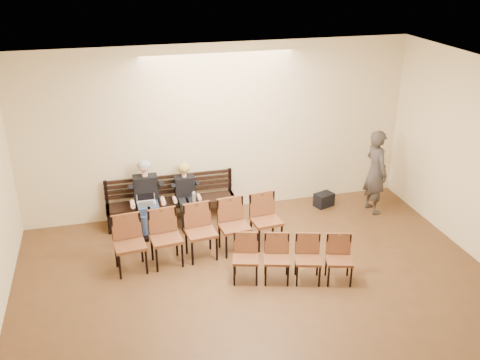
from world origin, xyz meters
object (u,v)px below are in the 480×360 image
object	(u,v)px
seated_man	(147,195)
seated_woman	(186,197)
laptop	(147,205)
water_bottle	(194,203)
passerby	(376,166)
bag	(324,200)
chair_row_front	(201,233)
bench	(172,211)
chair_row_back	(292,260)

from	to	relation	value
seated_man	seated_woman	world-z (taller)	seated_man
laptop	water_bottle	world-z (taller)	laptop
seated_woman	passerby	distance (m)	3.95
bag	chair_row_front	distance (m)	3.27
passerby	bench	bearing A→B (deg)	77.08
seated_woman	water_bottle	distance (m)	0.31
passerby	chair_row_front	size ratio (longest dim) A/B	0.68
bench	chair_row_front	size ratio (longest dim) A/B	0.85
seated_man	passerby	size ratio (longest dim) A/B	0.68
passerby	laptop	bearing A→B (deg)	81.70
bench	water_bottle	xyz separation A→B (m)	(0.39, -0.41, 0.34)
seated_man	chair_row_front	distance (m)	1.62
chair_row_back	laptop	bearing A→B (deg)	149.24
passerby	seated_man	bearing A→B (deg)	79.40
laptop	seated_man	bearing A→B (deg)	93.32
chair_row_front	chair_row_back	distance (m)	1.73
passerby	chair_row_back	world-z (taller)	passerby
water_bottle	bag	world-z (taller)	water_bottle
bench	chair_row_back	xyz separation A→B (m)	(1.64, -2.62, 0.18)
seated_man	chair_row_front	size ratio (longest dim) A/B	0.46
seated_man	passerby	bearing A→B (deg)	-5.87
bench	bag	distance (m)	3.27
bench	seated_man	world-z (taller)	seated_man
bench	laptop	distance (m)	0.70
seated_woman	chair_row_front	xyz separation A→B (m)	(0.04, -1.38, -0.07)
laptop	passerby	bearing A→B (deg)	7.25
bench	water_bottle	bearing A→B (deg)	-46.46
seated_woman	laptop	size ratio (longest dim) A/B	3.18
bag	chair_row_front	size ratio (longest dim) A/B	0.13
bench	water_bottle	world-z (taller)	water_bottle
bag	chair_row_front	world-z (taller)	chair_row_front
bench	chair_row_back	bearing A→B (deg)	-57.92
water_bottle	chair_row_back	bearing A→B (deg)	-60.47
bag	seated_woman	bearing A→B (deg)	179.66
laptop	passerby	xyz separation A→B (m)	(4.69, -0.29, 0.45)
seated_man	seated_woman	bearing A→B (deg)	0.00
seated_man	chair_row_back	world-z (taller)	seated_man
bench	bag	size ratio (longest dim) A/B	6.60
chair_row_back	water_bottle	bearing A→B (deg)	135.70
laptop	bag	distance (m)	3.81
seated_woman	chair_row_front	size ratio (longest dim) A/B	0.37
bag	passerby	bearing A→B (deg)	-27.02
seated_man	laptop	world-z (taller)	seated_man
laptop	chair_row_front	bearing A→B (deg)	-44.23
bench	seated_woman	distance (m)	0.45
bench	chair_row_front	xyz separation A→B (m)	(0.32, -1.50, 0.27)
bench	seated_woman	size ratio (longest dim) A/B	2.30
laptop	water_bottle	bearing A→B (deg)	4.28
water_bottle	passerby	size ratio (longest dim) A/B	0.11
seated_woman	water_bottle	size ratio (longest dim) A/B	4.86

